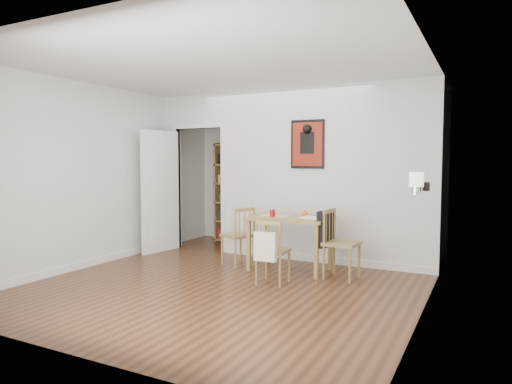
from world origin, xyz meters
The scene contains 15 objects.
ground centered at (0.00, 0.00, 0.00)m, with size 5.20×5.20×0.00m, color #57331C.
room_shell centered at (0.10, 1.34, 1.30)m, with size 5.20×5.20×5.20m.
dining_table centered at (0.39, 0.70, 0.66)m, with size 1.09×0.70×0.74m.
chair_left centered at (-0.40, 0.65, 0.42)m, with size 0.56×0.56×0.85m.
chair_right centered at (1.14, 0.59, 0.46)m, with size 0.54×0.48×0.89m.
chair_front centered at (0.47, -0.02, 0.40)m, with size 0.42×0.47×0.80m.
bookshelf centered at (-1.34, 2.25, 0.90)m, with size 0.77×0.31×1.83m.
fireplace centered at (2.16, 0.25, 0.62)m, with size 0.45×1.25×1.16m.
red_glass centered at (0.17, 0.61, 0.79)m, with size 0.08×0.08×0.10m, color maroon.
orange_fruit centered at (0.56, 0.82, 0.78)m, with size 0.08×0.08×0.08m, color #ED590C.
placemat centered at (0.16, 0.73, 0.75)m, with size 0.37×0.28×0.00m, color beige.
notebook centered at (0.71, 0.70, 0.75)m, with size 0.28×0.21×0.01m, color white.
mantel_lamp centered at (2.13, -0.07, 1.30)m, with size 0.15×0.15×0.23m.
ceramic_jar_a centered at (2.07, 0.41, 1.22)m, with size 0.10×0.10×0.12m, color black.
ceramic_jar_b centered at (2.16, 0.55, 1.21)m, with size 0.08×0.08×0.10m, color black.
Camera 1 is at (2.81, -5.01, 1.52)m, focal length 32.00 mm.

